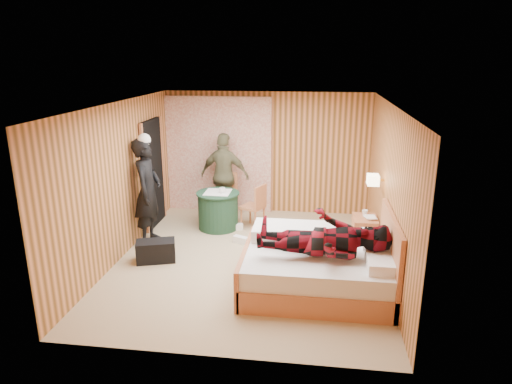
# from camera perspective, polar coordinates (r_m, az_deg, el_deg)

# --- Properties ---
(floor) EXTENTS (4.20, 5.00, 0.01)m
(floor) POSITION_cam_1_polar(r_m,az_deg,el_deg) (7.49, -0.83, -8.50)
(floor) COLOR tan
(floor) RESTS_ON ground
(ceiling) EXTENTS (4.20, 5.00, 0.01)m
(ceiling) POSITION_cam_1_polar(r_m,az_deg,el_deg) (6.81, -0.92, 10.90)
(ceiling) COLOR white
(ceiling) RESTS_ON wall_back
(wall_back) EXTENTS (4.20, 0.02, 2.50)m
(wall_back) POSITION_cam_1_polar(r_m,az_deg,el_deg) (9.46, 1.36, 4.88)
(wall_back) COLOR #DE8A55
(wall_back) RESTS_ON floor
(wall_left) EXTENTS (0.02, 5.00, 2.50)m
(wall_left) POSITION_cam_1_polar(r_m,az_deg,el_deg) (7.63, -16.67, 1.28)
(wall_left) COLOR #DE8A55
(wall_left) RESTS_ON floor
(wall_right) EXTENTS (0.02, 5.00, 2.50)m
(wall_right) POSITION_cam_1_polar(r_m,az_deg,el_deg) (7.06, 16.24, 0.08)
(wall_right) COLOR #DE8A55
(wall_right) RESTS_ON floor
(curtain) EXTENTS (2.20, 0.08, 2.40)m
(curtain) POSITION_cam_1_polar(r_m,az_deg,el_deg) (9.56, -4.68, 4.65)
(curtain) COLOR #F0E5D0
(curtain) RESTS_ON floor
(doorway) EXTENTS (0.06, 0.90, 2.05)m
(doorway) POSITION_cam_1_polar(r_m,az_deg,el_deg) (8.93, -12.72, 2.27)
(doorway) COLOR black
(doorway) RESTS_ON floor
(wall_lamp) EXTENTS (0.26, 0.24, 0.16)m
(wall_lamp) POSITION_cam_1_polar(r_m,az_deg,el_deg) (7.45, 14.45, 1.49)
(wall_lamp) COLOR gold
(wall_lamp) RESTS_ON wall_right
(bed) EXTENTS (2.09, 1.65, 1.13)m
(bed) POSITION_cam_1_polar(r_m,az_deg,el_deg) (6.59, 7.98, -9.23)
(bed) COLOR tan
(bed) RESTS_ON floor
(nightstand) EXTENTS (0.42, 0.57, 0.55)m
(nightstand) POSITION_cam_1_polar(r_m,az_deg,el_deg) (8.04, 13.39, -4.92)
(nightstand) COLOR tan
(nightstand) RESTS_ON floor
(round_table) EXTENTS (0.81, 0.81, 0.72)m
(round_table) POSITION_cam_1_polar(r_m,az_deg,el_deg) (8.72, -4.75, -2.25)
(round_table) COLOR #204530
(round_table) RESTS_ON floor
(chair_far) EXTENTS (0.50, 0.50, 0.93)m
(chair_far) POSITION_cam_1_polar(r_m,az_deg,el_deg) (9.27, -3.82, 0.07)
(chair_far) COLOR tan
(chair_far) RESTS_ON floor
(chair_near) EXTENTS (0.52, 0.52, 0.86)m
(chair_near) POSITION_cam_1_polar(r_m,az_deg,el_deg) (8.63, -0.00, -1.42)
(chair_near) COLOR tan
(chair_near) RESTS_ON floor
(duffel_bag) EXTENTS (0.68, 0.49, 0.35)m
(duffel_bag) POSITION_cam_1_polar(r_m,az_deg,el_deg) (7.56, -12.41, -7.21)
(duffel_bag) COLOR black
(duffel_bag) RESTS_ON floor
(sneaker_left) EXTENTS (0.28, 0.18, 0.12)m
(sneaker_left) POSITION_cam_1_polar(r_m,az_deg,el_deg) (8.71, -2.51, -4.38)
(sneaker_left) COLOR white
(sneaker_left) RESTS_ON floor
(sneaker_right) EXTENTS (0.30, 0.21, 0.12)m
(sneaker_right) POSITION_cam_1_polar(r_m,az_deg,el_deg) (8.11, -1.91, -5.99)
(sneaker_right) COLOR white
(sneaker_right) RESTS_ON floor
(woman_standing) EXTENTS (0.47, 0.69, 1.86)m
(woman_standing) POSITION_cam_1_polar(r_m,az_deg,el_deg) (8.09, -13.37, 0.05)
(woman_standing) COLOR black
(woman_standing) RESTS_ON floor
(man_at_table) EXTENTS (1.06, 0.57, 1.72)m
(man_at_table) POSITION_cam_1_polar(r_m,az_deg,el_deg) (9.21, -3.93, 2.06)
(man_at_table) COLOR #6B6847
(man_at_table) RESTS_ON floor
(man_on_bed) EXTENTS (0.86, 0.67, 1.77)m
(man_on_bed) POSITION_cam_1_polar(r_m,az_deg,el_deg) (6.11, 8.50, -4.53)
(man_on_bed) COLOR maroon
(man_on_bed) RESTS_ON bed
(book_lower) EXTENTS (0.23, 0.27, 0.02)m
(book_lower) POSITION_cam_1_polar(r_m,az_deg,el_deg) (7.90, 13.55, -3.18)
(book_lower) COLOR white
(book_lower) RESTS_ON nightstand
(book_upper) EXTENTS (0.18, 0.23, 0.02)m
(book_upper) POSITION_cam_1_polar(r_m,az_deg,el_deg) (7.89, 13.56, -3.05)
(book_upper) COLOR white
(book_upper) RESTS_ON nightstand
(cup_nightstand) EXTENTS (0.10, 0.10, 0.09)m
(cup_nightstand) POSITION_cam_1_polar(r_m,az_deg,el_deg) (8.06, 13.45, -2.51)
(cup_nightstand) COLOR white
(cup_nightstand) RESTS_ON nightstand
(cup_table) EXTENTS (0.16, 0.16, 0.10)m
(cup_table) POSITION_cam_1_polar(r_m,az_deg,el_deg) (8.53, -4.23, 0.20)
(cup_table) COLOR white
(cup_table) RESTS_ON round_table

